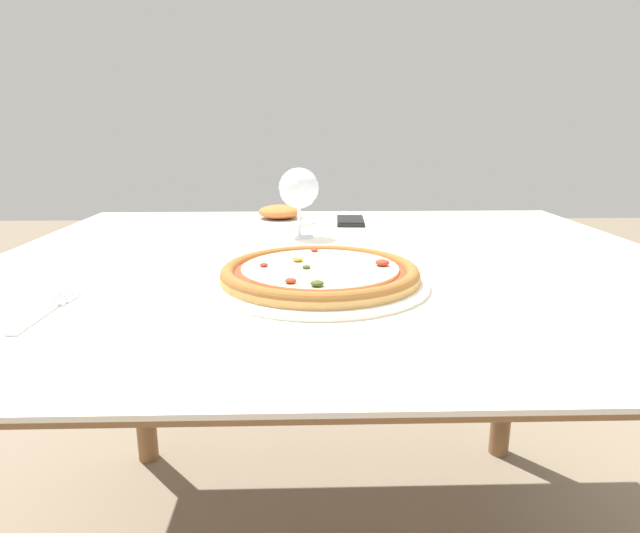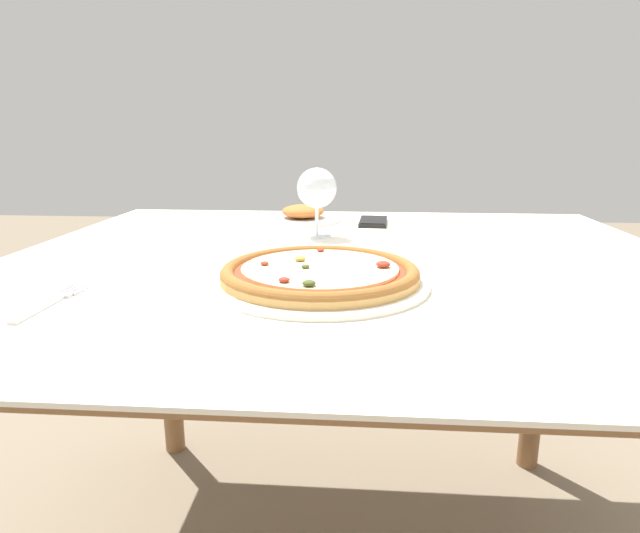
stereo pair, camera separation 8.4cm
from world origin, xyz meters
The scene contains 6 objects.
dining_table centered at (0.00, 0.00, 0.68)m, with size 1.32×1.17×0.75m.
pizza_plate centered at (-0.03, -0.19, 0.77)m, with size 0.34×0.34×0.04m.
fork centered at (-0.41, -0.31, 0.76)m, with size 0.03×0.17×0.00m.
wine_glass_far_left centered at (-0.07, 0.20, 0.86)m, with size 0.09×0.09×0.16m.
cell_phone centered at (0.06, 0.39, 0.76)m, with size 0.08×0.15×0.01m.
side_plate centered at (-0.12, 0.40, 0.77)m, with size 0.19×0.19×0.04m.
Camera 2 is at (0.03, -1.00, 0.99)m, focal length 30.00 mm.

